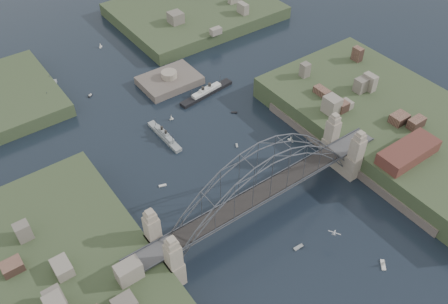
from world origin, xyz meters
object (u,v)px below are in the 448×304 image
(bridge, at_px, (263,183))
(naval_cruiser_far, at_px, (51,94))
(wharf_shed, at_px, (408,152))
(ocean_liner, at_px, (206,93))
(naval_cruiser_near, at_px, (164,136))
(fort_island, at_px, (170,84))

(bridge, xyz_separation_m, naval_cruiser_far, (-27.78, 89.25, -11.38))
(wharf_shed, distance_m, naval_cruiser_far, 126.07)
(naval_cruiser_far, relative_size, ocean_liner, 0.73)
(wharf_shed, bearing_deg, ocean_liner, 109.29)
(naval_cruiser_near, relative_size, ocean_liner, 0.77)
(bridge, distance_m, wharf_shed, 46.23)
(naval_cruiser_near, xyz_separation_m, naval_cruiser_far, (-21.96, 45.17, 0.10))
(naval_cruiser_near, height_order, naval_cruiser_far, naval_cruiser_far)
(naval_cruiser_far, xyz_separation_m, ocean_liner, (47.28, -33.25, -0.05))
(bridge, relative_size, ocean_liner, 3.57)
(fort_island, height_order, naval_cruiser_far, naval_cruiser_far)
(bridge, distance_m, ocean_liner, 60.39)
(fort_island, height_order, naval_cruiser_near, fort_island)
(ocean_liner, bearing_deg, naval_cruiser_near, -154.78)
(fort_island, xyz_separation_m, naval_cruiser_near, (-17.81, -25.92, 1.18))
(bridge, height_order, fort_island, bridge)
(bridge, bearing_deg, naval_cruiser_far, 107.29)
(bridge, relative_size, fort_island, 3.82)
(bridge, height_order, ocean_liner, bridge)
(wharf_shed, height_order, ocean_liner, wharf_shed)
(wharf_shed, height_order, naval_cruiser_far, wharf_shed)
(wharf_shed, bearing_deg, bridge, 162.35)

